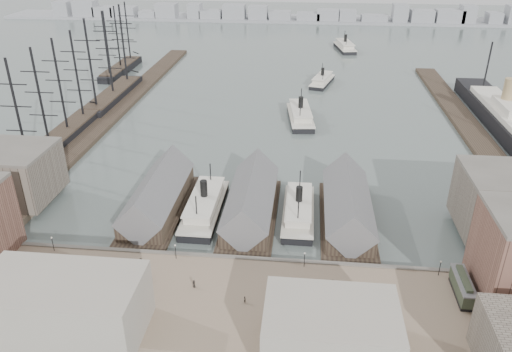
# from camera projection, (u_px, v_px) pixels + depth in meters

# --- Properties ---
(ground) EXTENTS (900.00, 900.00, 0.00)m
(ground) POSITION_uv_depth(u_px,v_px,m) (243.00, 252.00, 122.96)
(ground) COLOR #4D5957
(ground) RESTS_ON ground
(quay) EXTENTS (180.00, 30.00, 2.00)m
(quay) POSITION_uv_depth(u_px,v_px,m) (231.00, 303.00, 104.74)
(quay) COLOR #7A6652
(quay) RESTS_ON ground
(seawall) EXTENTS (180.00, 1.20, 2.30)m
(seawall) POSITION_uv_depth(u_px,v_px,m) (240.00, 261.00, 117.82)
(seawall) COLOR #59544C
(seawall) RESTS_ON ground
(west_wharf) EXTENTS (10.00, 220.00, 1.60)m
(west_wharf) POSITION_uv_depth(u_px,v_px,m) (118.00, 108.00, 217.79)
(west_wharf) COLOR #2D231C
(west_wharf) RESTS_ON ground
(east_wharf) EXTENTS (10.00, 180.00, 1.60)m
(east_wharf) POSITION_uv_depth(u_px,v_px,m) (470.00, 129.00, 195.24)
(east_wharf) COLOR #2D231C
(east_wharf) RESTS_ON ground
(ferry_shed_west) EXTENTS (14.00, 42.00, 12.60)m
(ferry_shed_west) POSITION_uv_depth(u_px,v_px,m) (158.00, 197.00, 138.30)
(ferry_shed_west) COLOR #2D231C
(ferry_shed_west) RESTS_ON ground
(ferry_shed_center) EXTENTS (14.00, 42.00, 12.60)m
(ferry_shed_center) POSITION_uv_depth(u_px,v_px,m) (251.00, 202.00, 135.86)
(ferry_shed_center) COLOR #2D231C
(ferry_shed_center) RESTS_ON ground
(ferry_shed_east) EXTENTS (14.00, 42.00, 12.60)m
(ferry_shed_east) POSITION_uv_depth(u_px,v_px,m) (347.00, 207.00, 133.43)
(ferry_shed_east) COLOR #2D231C
(ferry_shed_east) RESTS_ON ground
(warehouse_west_back) EXTENTS (26.00, 20.00, 14.00)m
(warehouse_west_back) POSITION_uv_depth(u_px,v_px,m) (7.00, 174.00, 141.45)
(warehouse_west_back) COLOR #60564C
(warehouse_west_back) RESTS_ON west_land
(street_bldg_center) EXTENTS (24.00, 16.00, 10.00)m
(street_bldg_center) POSITION_uv_depth(u_px,v_px,m) (330.00, 330.00, 89.51)
(street_bldg_center) COLOR gray
(street_bldg_center) RESTS_ON quay
(street_bldg_west) EXTENTS (30.00, 16.00, 12.00)m
(street_bldg_west) POSITION_uv_depth(u_px,v_px,m) (63.00, 306.00, 93.74)
(street_bldg_west) COLOR gray
(street_bldg_west) RESTS_ON quay
(lamp_post_far_w) EXTENTS (0.44, 0.44, 3.92)m
(lamp_post_far_w) POSITION_uv_depth(u_px,v_px,m) (52.00, 241.00, 118.83)
(lamp_post_far_w) COLOR black
(lamp_post_far_w) RESTS_ON quay
(lamp_post_near_w) EXTENTS (0.44, 0.44, 3.92)m
(lamp_post_near_w) POSITION_uv_depth(u_px,v_px,m) (175.00, 249.00, 116.02)
(lamp_post_near_w) COLOR black
(lamp_post_near_w) RESTS_ON quay
(lamp_post_near_e) EXTENTS (0.44, 0.44, 3.92)m
(lamp_post_near_e) POSITION_uv_depth(u_px,v_px,m) (305.00, 257.00, 113.21)
(lamp_post_near_e) COLOR black
(lamp_post_near_e) RESTS_ON quay
(lamp_post_far_e) EXTENTS (0.44, 0.44, 3.92)m
(lamp_post_far_e) POSITION_uv_depth(u_px,v_px,m) (440.00, 265.00, 110.41)
(lamp_post_far_e) COLOR black
(lamp_post_far_e) RESTS_ON quay
(far_shore) EXTENTS (500.00, 40.00, 15.72)m
(far_shore) POSITION_uv_depth(u_px,v_px,m) (291.00, 16.00, 418.22)
(far_shore) COLOR gray
(far_shore) RESTS_ON ground
(ferry_docked_west) EXTENTS (9.08, 30.27, 10.81)m
(ferry_docked_west) POSITION_uv_depth(u_px,v_px,m) (205.00, 205.00, 138.37)
(ferry_docked_west) COLOR black
(ferry_docked_west) RESTS_ON ground
(ferry_docked_east) EXTENTS (8.34, 27.82, 9.93)m
(ferry_docked_east) POSITION_uv_depth(u_px,v_px,m) (299.00, 210.00, 136.67)
(ferry_docked_east) COLOR black
(ferry_docked_east) RESTS_ON ground
(ferry_open_near) EXTENTS (12.63, 31.03, 10.77)m
(ferry_open_near) POSITION_uv_depth(u_px,v_px,m) (300.00, 115.00, 204.71)
(ferry_open_near) COLOR black
(ferry_open_near) RESTS_ON ground
(ferry_open_mid) EXTENTS (13.63, 25.94, 8.88)m
(ferry_open_mid) POSITION_uv_depth(u_px,v_px,m) (322.00, 80.00, 252.03)
(ferry_open_mid) COLOR black
(ferry_open_mid) RESTS_ON ground
(ferry_open_far) EXTENTS (13.86, 30.53, 10.51)m
(ferry_open_far) POSITION_uv_depth(u_px,v_px,m) (345.00, 46.00, 320.96)
(ferry_open_far) COLOR black
(ferry_open_far) RESTS_ON ground
(sailing_ship_near) EXTENTS (9.04, 62.29, 37.17)m
(sailing_ship_near) POSITION_uv_depth(u_px,v_px,m) (59.00, 138.00, 181.88)
(sailing_ship_near) COLOR black
(sailing_ship_near) RESTS_ON ground
(sailing_ship_mid) EXTENTS (9.65, 55.73, 39.65)m
(sailing_ship_mid) POSITION_uv_depth(u_px,v_px,m) (114.00, 94.00, 228.44)
(sailing_ship_mid) COLOR black
(sailing_ship_mid) RESTS_ON ground
(sailing_ship_far) EXTENTS (8.47, 47.04, 34.81)m
(sailing_ship_far) POSITION_uv_depth(u_px,v_px,m) (121.00, 68.00, 272.44)
(sailing_ship_far) COLOR black
(sailing_ship_far) RESTS_ON ground
(ocean_steamer) EXTENTS (13.25, 96.86, 19.37)m
(ocean_steamer) POSITION_uv_depth(u_px,v_px,m) (503.00, 116.00, 198.34)
(ocean_steamer) COLOR black
(ocean_steamer) RESTS_ON ground
(tram) EXTENTS (3.02, 11.43, 4.06)m
(tram) POSITION_uv_depth(u_px,v_px,m) (462.00, 287.00, 104.69)
(tram) COLOR black
(tram) RESTS_ON quay
(horse_cart_left) EXTENTS (4.75, 1.91, 1.59)m
(horse_cart_left) POSITION_uv_depth(u_px,v_px,m) (48.00, 271.00, 111.67)
(horse_cart_left) COLOR black
(horse_cart_left) RESTS_ON quay
(horse_cart_center) EXTENTS (4.61, 3.52, 1.43)m
(horse_cart_center) POSITION_uv_depth(u_px,v_px,m) (142.00, 277.00, 109.73)
(horse_cart_center) COLOR black
(horse_cart_center) RESTS_ON quay
(horse_cart_right) EXTENTS (4.79, 2.93, 1.53)m
(horse_cart_right) POSITION_uv_depth(u_px,v_px,m) (291.00, 321.00, 97.64)
(horse_cart_right) COLOR black
(horse_cart_right) RESTS_ON quay
(pedestrian_0) EXTENTS (0.61, 0.69, 1.57)m
(pedestrian_0) POSITION_uv_depth(u_px,v_px,m) (54.00, 263.00, 114.50)
(pedestrian_0) COLOR black
(pedestrian_0) RESTS_ON quay
(pedestrian_1) EXTENTS (1.02, 1.04, 1.69)m
(pedestrian_1) POSITION_uv_depth(u_px,v_px,m) (69.00, 279.00, 109.03)
(pedestrian_1) COLOR black
(pedestrian_1) RESTS_ON quay
(pedestrian_2) EXTENTS (0.90, 1.19, 1.63)m
(pedestrian_2) POSITION_uv_depth(u_px,v_px,m) (141.00, 261.00, 114.85)
(pedestrian_2) COLOR black
(pedestrian_2) RESTS_ON quay
(pedestrian_3) EXTENTS (0.51, 1.01, 1.65)m
(pedestrian_3) POSITION_uv_depth(u_px,v_px,m) (117.00, 315.00, 98.96)
(pedestrian_3) COLOR black
(pedestrian_3) RESTS_ON quay
(pedestrian_4) EXTENTS (0.96, 1.05, 1.80)m
(pedestrian_4) POSITION_uv_depth(u_px,v_px,m) (194.00, 284.00, 107.53)
(pedestrian_4) COLOR black
(pedestrian_4) RESTS_ON quay
(pedestrian_5) EXTENTS (0.62, 0.72, 1.68)m
(pedestrian_5) POSITION_uv_depth(u_px,v_px,m) (245.00, 300.00, 103.05)
(pedestrian_5) COLOR black
(pedestrian_5) RESTS_ON quay
(pedestrian_6) EXTENTS (0.99, 1.04, 1.70)m
(pedestrian_6) POSITION_uv_depth(u_px,v_px,m) (333.00, 283.00, 107.79)
(pedestrian_6) COLOR black
(pedestrian_6) RESTS_ON quay
(pedestrian_7) EXTENTS (0.85, 1.18, 1.65)m
(pedestrian_7) POSITION_uv_depth(u_px,v_px,m) (389.00, 318.00, 98.39)
(pedestrian_7) COLOR black
(pedestrian_7) RESTS_ON quay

